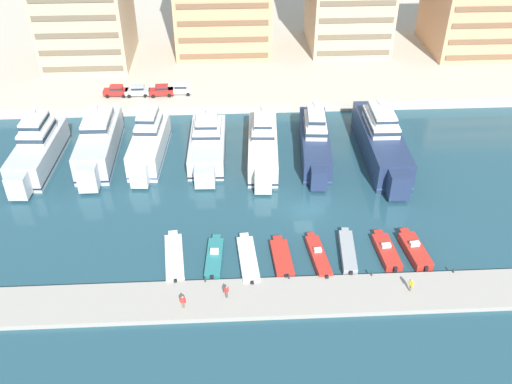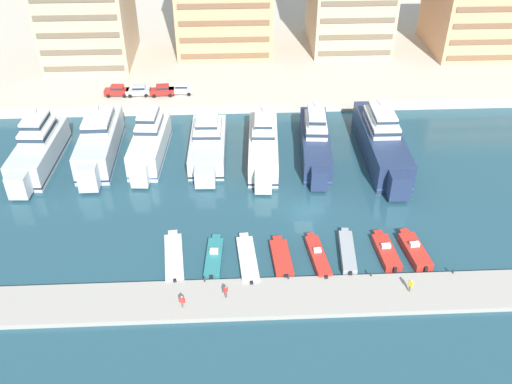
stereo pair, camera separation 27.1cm
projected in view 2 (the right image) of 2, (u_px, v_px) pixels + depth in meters
name	position (u px, v px, depth m)	size (l,w,h in m)	color
ground_plane	(305.00, 212.00, 72.75)	(400.00, 400.00, 0.00)	#234C5B
quay_promenade	(271.00, 34.00, 122.85)	(180.00, 70.00, 1.71)	beige
pier_dock	(321.00, 296.00, 60.28)	(120.00, 5.55, 0.59)	#A8A399
yacht_silver_far_left	(38.00, 149.00, 80.42)	(5.58, 17.78, 8.75)	silver
yacht_silver_left	(99.00, 142.00, 82.11)	(4.82, 18.73, 7.77)	silver
yacht_white_mid_left	(149.00, 142.00, 82.08)	(5.20, 16.62, 8.62)	white
yacht_silver_center_left	(208.00, 144.00, 82.60)	(5.40, 16.99, 7.42)	silver
yacht_ivory_center	(263.00, 143.00, 82.33)	(5.05, 19.49, 7.79)	silver
yacht_navy_center_right	(315.00, 140.00, 82.82)	(5.21, 19.56, 8.22)	navy
yacht_navy_mid_right	(382.00, 141.00, 82.06)	(5.17, 22.38, 8.65)	navy
motorboat_white_far_left	(174.00, 257.00, 65.10)	(2.74, 8.75, 1.44)	white
motorboat_teal_left	(214.00, 257.00, 65.08)	(2.19, 7.34, 1.35)	teal
motorboat_white_mid_left	(247.00, 259.00, 64.78)	(2.45, 8.55, 0.90)	white
motorboat_red_center_left	(281.00, 258.00, 65.05)	(2.38, 7.07, 0.86)	red
motorboat_red_center	(318.00, 256.00, 65.12)	(2.31, 7.71, 1.31)	red
motorboat_grey_center_right	(347.00, 252.00, 65.66)	(2.17, 7.87, 1.03)	#9EA3A8
motorboat_red_mid_right	(386.00, 251.00, 65.91)	(2.35, 6.95, 1.28)	red
motorboat_red_right	(414.00, 251.00, 65.81)	(2.65, 7.03, 1.57)	red
car_red_far_left	(117.00, 90.00, 95.73)	(4.15, 2.02, 1.80)	red
car_silver_left	(139.00, 90.00, 95.78)	(4.11, 1.93, 1.80)	#B7BCC1
car_red_mid_left	(162.00, 90.00, 95.81)	(4.18, 2.08, 1.80)	red
car_white_center_left	(181.00, 88.00, 96.27)	(4.16, 2.04, 1.80)	white
apartment_block_far_left	(87.00, 17.00, 104.95)	(15.78, 17.34, 17.66)	#C6AD89
apartment_block_center_left	(484.00, 9.00, 109.37)	(19.79, 17.69, 17.44)	tan
pedestrian_near_edge	(226.00, 291.00, 59.20)	(0.47, 0.46, 1.59)	#4C515B
pedestrian_mid_deck	(411.00, 284.00, 59.88)	(0.45, 0.56, 1.70)	#7A6B56
pedestrian_far_side	(182.00, 301.00, 58.01)	(0.63, 0.29, 1.66)	#7A6B56
bollard_west	(205.00, 279.00, 61.50)	(0.20, 0.20, 0.61)	#2D2D33
bollard_west_mid	(288.00, 276.00, 61.85)	(0.20, 0.20, 0.61)	#2D2D33
bollard_east_mid	(371.00, 274.00, 62.19)	(0.20, 0.20, 0.61)	#2D2D33
bollard_east	(453.00, 271.00, 62.54)	(0.20, 0.20, 0.61)	#2D2D33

